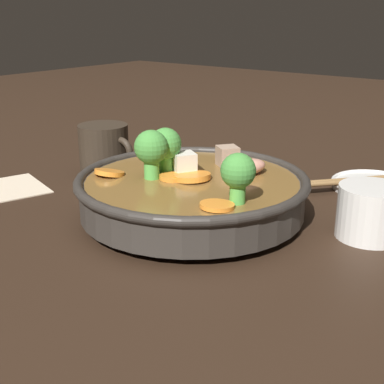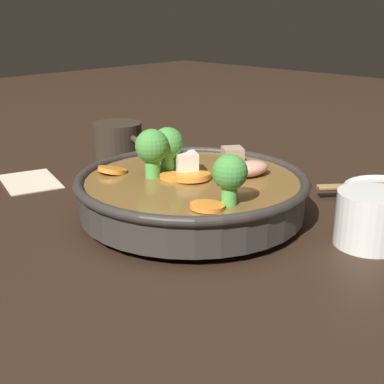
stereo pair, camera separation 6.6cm
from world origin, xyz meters
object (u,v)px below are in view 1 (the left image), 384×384
stirfry_bowl (192,190)px  dark_mug (105,150)px  side_saucer (375,185)px  chopsticks_pair (376,179)px  tea_cup (370,211)px

stirfry_bowl → dark_mug: stirfry_bowl is taller
stirfry_bowl → side_saucer: 0.29m
chopsticks_pair → side_saucer: bearing=0.0°
side_saucer → tea_cup: 0.18m
tea_cup → chopsticks_pair: 0.18m
side_saucer → dark_mug: size_ratio=1.26×
side_saucer → chopsticks_pair: chopsticks_pair is taller
stirfry_bowl → dark_mug: bearing=164.6°
tea_cup → dark_mug: size_ratio=0.76×
stirfry_bowl → tea_cup: size_ratio=3.81×
side_saucer → dark_mug: bearing=-152.1°
side_saucer → tea_cup: bearing=-72.4°
side_saucer → dark_mug: (-0.36, -0.19, 0.03)m
stirfry_bowl → chopsticks_pair: bearing=60.6°
tea_cup → dark_mug: dark_mug is taller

